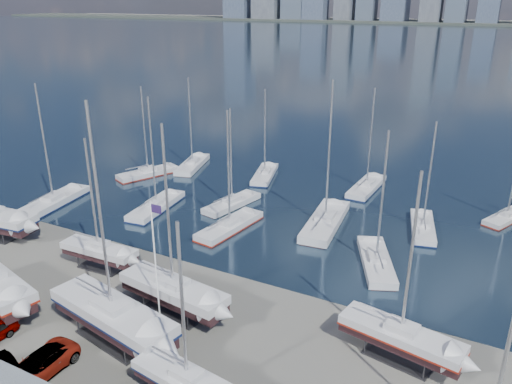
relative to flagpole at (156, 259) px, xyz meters
The scene contains 23 objects.
ground 7.04m from the flagpole, behind, with size 1400.00×1400.00×0.00m, color #605E59.
water 310.30m from the flagpole, 90.47° to the left, with size 1400.00×600.00×0.40m, color #172835.
far_shore 570.25m from the flagpole, 90.26° to the left, with size 1400.00×80.00×2.20m, color #2D332D.
sailboat_cradle_2 13.55m from the flagpole, 156.01° to the left, with size 8.28×2.59×13.59m.
sailboat_cradle_3 5.70m from the flagpole, 130.95° to the right, with size 12.49×5.49×19.27m.
sailboat_cradle_4 5.09m from the flagpole, 100.46° to the left, with size 10.61×4.15×16.80m.
sailboat_cradle_5 10.12m from the flagpole, 40.84° to the right, with size 8.54×3.40×13.61m.
sailboat_cradle_6 19.53m from the flagpole, 16.34° to the left, with size 9.61×4.21×15.09m.
sailboat_moored_0 33.09m from the flagpole, 153.20° to the left, with size 4.66×11.55×16.77m.
sailboat_moored_1 39.63m from the flagpole, 130.66° to the left, with size 6.30×9.87×14.35m.
sailboat_moored_2 42.75m from the flagpole, 120.96° to the left, with size 5.37×10.34×15.04m.
sailboat_moored_3 26.22m from the flagpole, 129.09° to the left, with size 4.05×10.52×15.33m.
sailboat_moored_4 27.14m from the flagpole, 107.47° to the left, with size 4.29×9.33×13.60m.
sailboat_moored_5 39.05m from the flagpole, 103.90° to the left, with size 5.10×9.78×14.08m.
sailboat_moored_6 20.52m from the flagpole, 103.64° to the left, with size 4.11×10.29×14.96m.
sailboat_moored_7 26.45m from the flagpole, 78.72° to the left, with size 4.66×12.37×18.23m.
sailboat_moored_8 40.29m from the flagpole, 81.27° to the left, with size 3.22×10.26×15.19m.
sailboat_moored_9 23.53m from the flagpole, 55.19° to the left, with size 6.42×10.12×14.85m.
sailboat_moored_10 33.82m from the flagpole, 61.93° to the left, with size 4.56×9.51×13.70m.
sailboat_moored_11 44.84m from the flagpole, 56.86° to the left, with size 5.35×8.20×11.95m.
car_b 13.01m from the flagpole, 121.69° to the right, with size 1.56×4.46×1.47m, color gray.
car_c 11.13m from the flagpole, 117.92° to the right, with size 2.72×5.91×1.64m, color gray.
flagpole is the anchor object (origin of this frame).
Camera 1 is at (25.45, -37.07, 25.56)m, focal length 35.00 mm.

